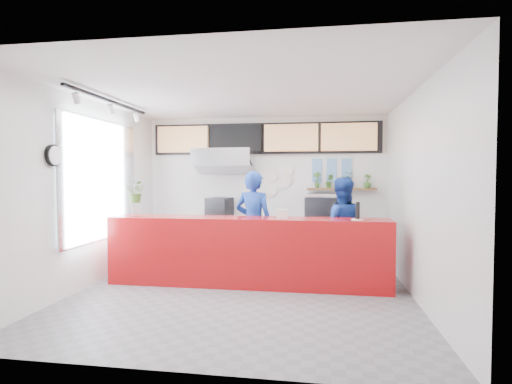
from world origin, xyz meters
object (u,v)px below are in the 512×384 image
Objects in this scene: staff_center at (254,224)px; staff_right at (341,228)px; service_counter at (247,252)px; pepper_mill at (358,210)px; espresso_machine at (325,208)px; panini_oven at (219,208)px.

staff_right is (1.50, 0.04, -0.06)m from staff_center.
staff_center is (0.01, 0.59, 0.38)m from service_counter.
staff_right reaches higher than pepper_mill.
pepper_mill is (1.71, -0.66, 0.32)m from staff_center.
staff_center is at bearing 158.86° from pepper_mill.
staff_right is at bearing -165.51° from staff_center.
service_counter is 2.58× the size of staff_right.
espresso_machine is 0.39× the size of staff_right.
staff_right is 0.82m from pepper_mill.
panini_oven is 0.26× the size of staff_right.
pepper_mill reaches higher than panini_oven.
service_counter is at bearing -51.26° from panini_oven.
staff_center reaches higher than espresso_machine.
panini_oven reaches higher than service_counter.
service_counter is 1.86m from pepper_mill.
service_counter is 17.37× the size of pepper_mill.
panini_oven is 2.70m from staff_right.
service_counter is 9.82× the size of panini_oven.
espresso_machine is 1.93m from pepper_mill.
espresso_machine is 0.37× the size of staff_center.
staff_center is at bearing 88.76° from service_counter.
staff_center is 1.86m from pepper_mill.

